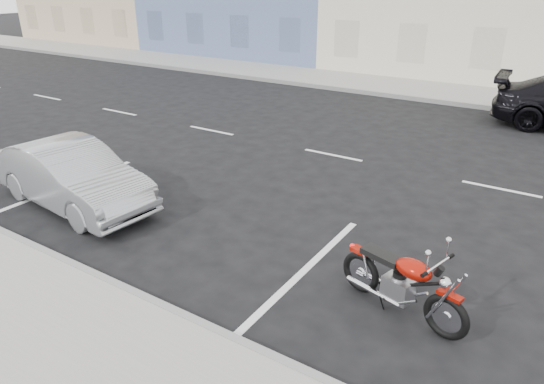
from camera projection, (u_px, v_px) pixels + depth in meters
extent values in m
plane|color=black|center=(410.00, 171.00, 11.39)|extent=(120.00, 120.00, 0.00)
cube|color=gray|center=(361.00, 83.00, 20.51)|extent=(80.00, 3.40, 0.15)
cube|color=gray|center=(0.00, 233.00, 8.46)|extent=(80.00, 0.12, 0.16)
cube|color=gray|center=(343.00, 90.00, 19.21)|extent=(80.00, 0.12, 0.16)
torus|color=black|center=(501.00, 347.00, 5.54)|extent=(0.62, 0.26, 0.62)
torus|color=black|center=(402.00, 295.00, 6.45)|extent=(0.62, 0.26, 0.62)
cube|color=#940F05|center=(506.00, 324.00, 5.41)|extent=(0.33, 0.20, 0.05)
cube|color=#940F05|center=(402.00, 272.00, 6.34)|extent=(0.31, 0.22, 0.06)
cube|color=gray|center=(445.00, 313.00, 6.00)|extent=(0.45, 0.37, 0.31)
ellipsoid|color=#940F05|center=(464.00, 294.00, 5.72)|extent=(0.58, 0.44, 0.25)
cube|color=black|center=(427.00, 278.00, 6.06)|extent=(0.61, 0.38, 0.08)
cylinder|color=silver|center=(493.00, 291.00, 5.42)|extent=(0.20, 0.63, 0.03)
sphere|color=silver|center=(501.00, 311.00, 5.41)|extent=(0.16, 0.16, 0.16)
cylinder|color=silver|center=(416.00, 316.00, 6.19)|extent=(0.86, 0.30, 0.07)
cylinder|color=silver|center=(428.00, 307.00, 6.35)|extent=(0.86, 0.30, 0.07)
cylinder|color=silver|center=(502.00, 325.00, 5.46)|extent=(0.35, 0.13, 0.73)
cylinder|color=black|center=(462.00, 311.00, 5.80)|extent=(0.73, 0.24, 0.45)
imported|color=#989B9F|center=(72.00, 176.00, 9.43)|extent=(3.90, 1.68, 1.25)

